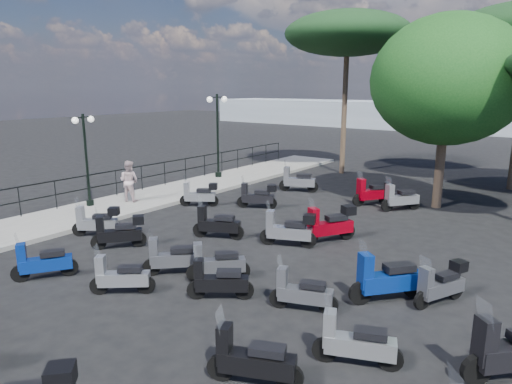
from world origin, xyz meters
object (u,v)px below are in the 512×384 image
Objects in this scene: scooter_9 at (217,224)px; scooter_26 at (355,343)px; scooter_21 at (387,280)px; scooter_3 at (119,233)px; scooter_8 at (120,277)px; scooter_4 at (199,195)px; pine_2 at (348,34)px; lamp_post_1 at (86,154)px; scooter_23 at (397,196)px; pedestrian_far at (129,181)px; lamp_post_2 at (218,130)px; broadleaf_tree at (448,80)px; scooter_16 at (289,230)px; scooter_1 at (43,263)px; scooter_15 at (217,264)px; scooter_17 at (400,199)px; scooter_19 at (252,360)px; scooter_30 at (172,258)px; scooter_5 at (298,181)px; scooter_20 at (302,293)px; scooter_14 at (219,282)px; scooter_22 at (330,225)px; scooter_2 at (97,222)px; scooter_28 at (441,285)px; scooter_10 at (257,196)px; scooter_11 at (372,193)px.

scooter_9 is 7.38m from scooter_26.
scooter_3 is at bearing 49.75° from scooter_21.
scooter_4 is at bearing -8.75° from scooter_8.
lamp_post_1 is at bearing -108.84° from pine_2.
pedestrian_far is at bearing 111.23° from scooter_23.
lamp_post_2 is 0.57× the size of broadleaf_tree.
scooter_1 is at bearing 125.34° from scooter_16.
scooter_17 reaches higher than scooter_15.
lamp_post_1 is 12.76m from scooter_19.
scooter_9 is (5.68, -1.06, -0.52)m from pedestrian_far.
scooter_30 is 0.15× the size of pine_2.
lamp_post_1 is 9.12m from scooter_5.
pine_2 is at bearing -55.92° from scooter_1.
broadleaf_tree is 8.17m from pine_2.
scooter_15 is (7.84, -3.48, -0.54)m from pedestrian_far.
scooter_3 is 0.92× the size of scooter_20.
lamp_post_1 is 2.17× the size of scooter_16.
scooter_14 is (4.24, 1.79, -0.01)m from scooter_1.
scooter_16 reaches higher than scooter_20.
scooter_26 is at bearing 153.10° from scooter_22.
scooter_15 is at bearing 7.67° from scooter_14.
scooter_15 is (5.38, -0.28, -0.03)m from scooter_2.
lamp_post_1 reaches higher than scooter_21.
pedestrian_far is at bearing 54.69° from scooter_9.
scooter_21 is (1.28, 1.51, 0.10)m from scooter_20.
scooter_9 is at bearing 85.90° from scooter_16.
scooter_28 is at bearing -67.43° from scooter_20.
scooter_23 is at bearing -109.70° from scooter_5.
scooter_19 is at bearing -149.33° from scooter_1.
lamp_post_1 is 2.47× the size of scooter_20.
scooter_15 reaches higher than scooter_1.
scooter_8 is at bearing 168.79° from scooter_5.
lamp_post_1 reaches higher than scooter_10.
scooter_11 is at bearing -22.46° from scooter_16.
pedestrian_far is at bearing 94.07° from scooter_10.
scooter_1 is 1.08× the size of scooter_15.
scooter_3 is 0.92× the size of scooter_17.
scooter_8 is at bearing 72.64° from scooter_21.
scooter_14 is 5.01m from scooter_22.
lamp_post_2 reaches higher than scooter_23.
scooter_21 reaches higher than scooter_4.
scooter_3 reaches higher than scooter_1.
scooter_16 reaches higher than scooter_10.
lamp_post_2 is 2.52× the size of pedestrian_far.
scooter_22 is (0.85, 4.27, 0.11)m from scooter_15.
scooter_20 is 2.10m from scooter_26.
pedestrian_far is 12.64m from scooter_19.
scooter_5 is at bearing -51.69° from scooter_3.
scooter_30 reaches higher than scooter_1.
scooter_5 is 1.18× the size of scooter_17.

